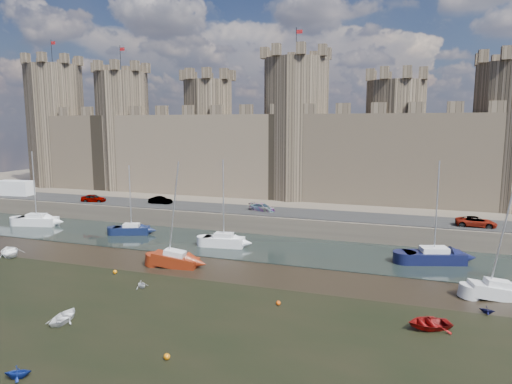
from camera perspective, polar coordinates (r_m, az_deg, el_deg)
ground at (r=37.52m, az=-17.63°, el=-15.36°), size 160.00×160.00×0.00m
seaweed_patch at (r=33.41m, az=-24.10°, el=-18.80°), size 70.00×34.00×0.01m
water_channel at (r=57.37m, az=-3.14°, el=-6.55°), size 160.00×12.00×0.08m
quay at (r=90.80m, az=5.46°, el=-0.20°), size 160.00×60.00×2.50m
road at (r=65.94m, az=0.13°, el=-2.31°), size 160.00×7.00×0.10m
castle at (r=78.39m, az=3.03°, el=6.11°), size 108.50×11.00×29.00m
car_0 at (r=77.51m, az=-19.65°, el=-0.73°), size 4.07×2.36×1.30m
car_1 at (r=72.80m, az=-11.86°, el=-1.03°), size 3.75×1.61×1.20m
car_2 at (r=65.45m, az=0.79°, el=-1.94°), size 4.15×2.39×1.13m
car_3 at (r=61.56m, az=25.80°, el=-3.39°), size 4.66×2.15×1.30m
van at (r=90.05m, az=-27.86°, el=0.42°), size 6.25×3.06×2.63m
sailboat_0 at (r=74.91m, az=-25.73°, el=-3.19°), size 6.20×3.52×10.93m
sailboat_1 at (r=64.35m, az=-15.30°, el=-4.52°), size 5.04×3.37×9.41m
sailboat_2 at (r=56.14m, az=-4.04°, el=-6.05°), size 5.15×2.54×10.66m
sailboat_3 at (r=53.17m, az=21.34°, el=-7.46°), size 6.74×4.24×11.04m
sailboat_4 at (r=49.27m, az=-10.08°, el=-8.29°), size 4.98×2.44×11.20m
sailboat_5 at (r=45.29m, az=27.98°, el=-10.78°), size 5.03×2.92×10.20m
dinghy_1 at (r=32.19m, az=-27.61°, el=-19.37°), size 1.92×1.86×0.77m
dinghy_2 at (r=39.04m, az=-22.80°, el=-14.19°), size 2.60×3.24×0.60m
dinghy_3 at (r=43.92m, az=-14.10°, el=-11.13°), size 1.79×1.74×0.72m
dinghy_4 at (r=37.04m, az=20.81°, el=-15.25°), size 4.14×3.79×0.70m
dinghy_6 at (r=59.78m, az=-28.43°, el=-6.61°), size 4.69×4.40×0.79m
dinghy_7 at (r=41.57m, az=26.91°, el=-13.06°), size 1.15×1.00×0.60m
buoy_1 at (r=48.58m, az=-17.21°, el=-9.52°), size 0.42×0.42×0.42m
buoy_2 at (r=31.47m, az=-11.08°, el=-19.54°), size 0.42×0.42×0.42m
buoy_3 at (r=39.03m, az=2.81°, el=-13.69°), size 0.39×0.39×0.39m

